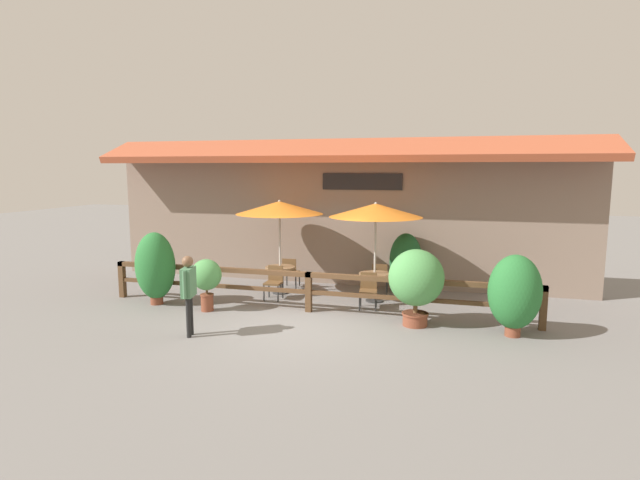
% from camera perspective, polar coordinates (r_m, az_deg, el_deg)
% --- Properties ---
extents(ground_plane, '(60.00, 60.00, 0.00)m').
position_cam_1_polar(ground_plane, '(11.01, -2.90, -9.65)').
color(ground_plane, slate).
extents(building_facade, '(14.28, 1.49, 4.23)m').
position_cam_1_polar(building_facade, '(14.48, 2.16, 3.41)').
color(building_facade, gray).
rests_on(building_facade, ground).
extents(patio_railing, '(10.40, 0.14, 0.95)m').
position_cam_1_polar(patio_railing, '(11.79, -1.31, -4.93)').
color(patio_railing, brown).
rests_on(patio_railing, ground).
extents(patio_umbrella_near, '(2.34, 2.34, 2.54)m').
position_cam_1_polar(patio_umbrella_near, '(13.35, -4.65, 3.70)').
color(patio_umbrella_near, '#B7B2A8').
rests_on(patio_umbrella_near, ground).
extents(dining_table_near, '(0.80, 0.80, 0.73)m').
position_cam_1_polar(dining_table_near, '(13.60, -4.57, -3.68)').
color(dining_table_near, olive).
rests_on(dining_table_near, ground).
extents(chair_near_streetside, '(0.43, 0.43, 0.86)m').
position_cam_1_polar(chair_near_streetside, '(13.02, -5.27, -4.65)').
color(chair_near_streetside, brown).
rests_on(chair_near_streetside, ground).
extents(chair_near_wallside, '(0.44, 0.44, 0.86)m').
position_cam_1_polar(chair_near_wallside, '(14.18, -3.39, -3.57)').
color(chair_near_wallside, brown).
rests_on(chair_near_wallside, ground).
extents(patio_umbrella_middle, '(2.34, 2.34, 2.54)m').
position_cam_1_polar(patio_umbrella_middle, '(12.53, 6.39, 3.38)').
color(patio_umbrella_middle, '#B7B2A8').
rests_on(patio_umbrella_middle, ground).
extents(dining_table_middle, '(0.80, 0.80, 0.73)m').
position_cam_1_polar(dining_table_middle, '(12.80, 6.26, -4.46)').
color(dining_table_middle, olive).
rests_on(dining_table_middle, ground).
extents(chair_middle_streetside, '(0.47, 0.47, 0.86)m').
position_cam_1_polar(chair_middle_streetside, '(12.18, 5.55, -5.56)').
color(chair_middle_streetside, brown).
rests_on(chair_middle_streetside, ground).
extents(chair_middle_wallside, '(0.46, 0.46, 0.86)m').
position_cam_1_polar(chair_middle_wallside, '(13.46, 6.85, -4.25)').
color(chair_middle_wallside, brown).
rests_on(chair_middle_wallside, ground).
extents(potted_plant_tall_tropical, '(1.00, 0.90, 1.81)m').
position_cam_1_polar(potted_plant_tall_tropical, '(13.04, -18.31, -2.88)').
color(potted_plant_tall_tropical, brown).
rests_on(potted_plant_tall_tropical, ground).
extents(potted_plant_broad_leaf, '(1.18, 1.07, 1.67)m').
position_cam_1_polar(potted_plant_broad_leaf, '(10.89, 10.93, -4.51)').
color(potted_plant_broad_leaf, brown).
rests_on(potted_plant_broad_leaf, ground).
extents(potted_plant_corner_fern, '(0.73, 0.66, 1.25)m').
position_cam_1_polar(potted_plant_corner_fern, '(12.13, -12.86, -4.19)').
color(potted_plant_corner_fern, brown).
rests_on(potted_plant_corner_fern, ground).
extents(potted_plant_entrance_palm, '(1.04, 0.94, 1.67)m').
position_cam_1_polar(potted_plant_entrance_palm, '(10.77, 21.36, -5.62)').
color(potted_plant_entrance_palm, brown).
rests_on(potted_plant_entrance_palm, ground).
extents(potted_plant_small_flowering, '(0.88, 0.80, 1.63)m').
position_cam_1_polar(potted_plant_small_flowering, '(13.79, 9.77, -2.52)').
color(potted_plant_small_flowering, '#9E4C33').
rests_on(potted_plant_small_flowering, ground).
extents(pedestrian, '(0.30, 0.57, 1.65)m').
position_cam_1_polar(pedestrian, '(10.34, -14.80, -5.00)').
color(pedestrian, black).
rests_on(pedestrian, ground).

